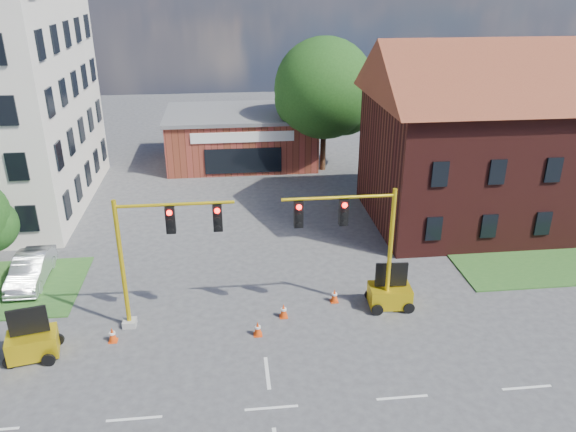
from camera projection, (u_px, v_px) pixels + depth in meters
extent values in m
plane|color=#3F3F41|center=(271.00, 408.00, 20.84)|extent=(120.00, 120.00, 0.00)
cube|color=brown|center=(241.00, 138.00, 47.38)|extent=(12.00, 8.00, 4.00)
cube|color=#5F5F61|center=(240.00, 113.00, 46.53)|extent=(12.40, 8.40, 0.30)
cube|color=silver|center=(243.00, 137.00, 43.22)|extent=(8.00, 0.10, 0.80)
cube|color=black|center=(243.00, 161.00, 43.97)|extent=(6.00, 0.10, 2.00)
cube|color=#441714|center=(531.00, 158.00, 35.67)|extent=(20.00, 10.00, 8.00)
cylinder|color=#3B2515|center=(323.00, 142.00, 45.18)|extent=(0.44, 0.44, 4.69)
sphere|color=#1B4214|center=(325.00, 88.00, 43.47)|extent=(7.85, 7.85, 7.85)
sphere|color=#1B4214|center=(343.00, 101.00, 44.33)|extent=(5.49, 5.49, 5.49)
cube|color=#969691|center=(130.00, 323.00, 25.64)|extent=(0.60, 0.60, 0.30)
cylinder|color=yellow|center=(122.00, 266.00, 24.46)|extent=(0.20, 0.20, 6.20)
cylinder|color=yellow|center=(175.00, 204.00, 23.60)|extent=(5.00, 0.14, 0.14)
cube|color=black|center=(170.00, 220.00, 23.85)|extent=(0.40, 0.32, 1.20)
cube|color=black|center=(218.00, 218.00, 24.06)|extent=(0.40, 0.32, 1.20)
sphere|color=#FF0C07|center=(169.00, 213.00, 23.53)|extent=(0.24, 0.24, 0.24)
cube|color=#969691|center=(386.00, 307.00, 26.86)|extent=(0.60, 0.60, 0.30)
cylinder|color=yellow|center=(390.00, 252.00, 25.69)|extent=(0.20, 0.20, 6.20)
cylinder|color=yellow|center=(339.00, 198.00, 24.32)|extent=(5.00, 0.14, 0.14)
cube|color=black|center=(344.00, 212.00, 24.62)|extent=(0.40, 0.32, 1.20)
cube|color=black|center=(298.00, 214.00, 24.42)|extent=(0.40, 0.32, 1.20)
sphere|color=#FF0C07|center=(345.00, 205.00, 24.30)|extent=(0.24, 0.24, 0.24)
cube|color=yellow|center=(33.00, 344.00, 23.42)|extent=(2.21, 1.71, 0.99)
cube|color=black|center=(28.00, 321.00, 22.96)|extent=(1.53, 0.45, 1.21)
cube|color=yellow|center=(390.00, 295.00, 26.97)|extent=(2.04, 1.42, 0.98)
cube|color=black|center=(391.00, 275.00, 26.52)|extent=(1.53, 0.22, 1.20)
cube|color=red|center=(113.00, 341.00, 24.60)|extent=(0.38, 0.38, 0.04)
cone|color=red|center=(112.00, 335.00, 24.47)|extent=(0.40, 0.40, 0.70)
cylinder|color=silver|center=(112.00, 333.00, 24.44)|extent=(0.27, 0.27, 0.09)
cube|color=red|center=(284.00, 317.00, 26.34)|extent=(0.38, 0.38, 0.04)
cone|color=red|center=(284.00, 311.00, 26.21)|extent=(0.40, 0.40, 0.70)
cylinder|color=silver|center=(284.00, 309.00, 26.18)|extent=(0.27, 0.27, 0.09)
cube|color=red|center=(258.00, 335.00, 25.03)|extent=(0.38, 0.38, 0.04)
cone|color=red|center=(258.00, 328.00, 24.89)|extent=(0.40, 0.40, 0.70)
cylinder|color=silver|center=(258.00, 327.00, 24.87)|extent=(0.27, 0.27, 0.09)
cube|color=red|center=(334.00, 301.00, 27.57)|extent=(0.38, 0.38, 0.04)
cone|color=red|center=(334.00, 295.00, 27.44)|extent=(0.40, 0.40, 0.70)
cylinder|color=silver|center=(334.00, 294.00, 27.41)|extent=(0.27, 0.27, 0.09)
imported|color=silver|center=(433.00, 225.00, 34.19)|extent=(5.34, 2.87, 1.42)
imported|color=#B0B3B9|center=(31.00, 269.00, 29.04)|extent=(1.68, 4.53, 1.48)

